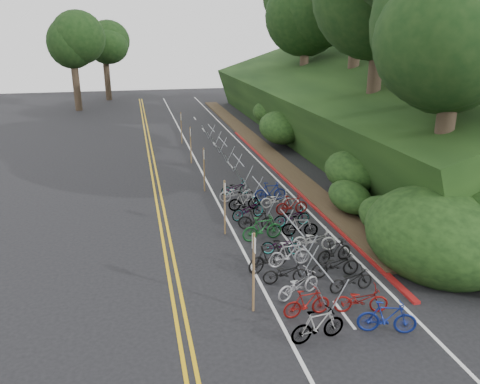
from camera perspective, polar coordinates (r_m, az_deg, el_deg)
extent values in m
plane|color=black|center=(16.46, -0.52, -12.28)|extent=(120.00, 120.00, 0.00)
cube|color=gold|center=(25.24, -10.17, -1.05)|extent=(0.12, 80.00, 0.01)
cube|color=gold|center=(25.25, -9.49, -1.00)|extent=(0.12, 80.00, 0.01)
cube|color=silver|center=(25.54, -3.11, -0.52)|extent=(0.12, 80.00, 0.01)
cube|color=silver|center=(26.52, 5.87, 0.15)|extent=(0.12, 80.00, 0.01)
cube|color=silver|center=(15.74, 12.57, -14.38)|extent=(0.10, 1.60, 0.01)
cube|color=silver|center=(20.60, 5.57, -5.56)|extent=(0.10, 1.60, 0.01)
cube|color=silver|center=(25.95, 1.47, -0.18)|extent=(0.10, 1.60, 0.01)
cube|color=silver|center=(31.53, -1.21, 3.33)|extent=(0.10, 1.60, 0.01)
cube|color=silver|center=(37.24, -3.08, 5.78)|extent=(0.10, 1.60, 0.01)
cube|color=silver|center=(43.03, -4.46, 7.56)|extent=(0.10, 1.60, 0.01)
cube|color=silver|center=(48.87, -5.53, 8.92)|extent=(0.10, 1.60, 0.01)
cube|color=maroon|center=(28.46, 5.56, 1.59)|extent=(0.25, 28.00, 0.10)
cube|color=black|center=(39.76, 12.03, 10.35)|extent=(12.32, 44.00, 9.11)
cube|color=#382819|center=(37.90, 1.86, 6.15)|extent=(1.40, 44.00, 0.16)
ellipsoid|color=#284C19|center=(20.98, 17.25, -2.84)|extent=(2.00, 2.80, 1.60)
ellipsoid|color=#284C19|center=(25.33, 13.44, 2.48)|extent=(2.60, 3.64, 2.08)
ellipsoid|color=#284C19|center=(30.99, 10.72, 6.51)|extent=(2.20, 3.08, 1.76)
ellipsoid|color=#284C19|center=(36.09, 4.87, 7.84)|extent=(3.00, 4.20, 2.40)
ellipsoid|color=#284C19|center=(41.91, 3.31, 9.67)|extent=(2.40, 3.36, 1.92)
ellipsoid|color=#284C19|center=(45.97, 3.52, 11.37)|extent=(2.80, 3.92, 2.24)
ellipsoid|color=#284C19|center=(23.40, 13.22, -0.56)|extent=(1.80, 2.52, 1.44)
ellipsoid|color=#284C19|center=(34.79, 9.41, 8.97)|extent=(3.20, 4.48, 2.56)
ellipsoid|color=black|center=(19.41, 22.95, -4.78)|extent=(5.28, 6.16, 3.52)
cylinder|color=#2D2319|center=(21.42, 23.32, 4.46)|extent=(0.77, 0.77, 5.05)
ellipsoid|color=black|center=(20.87, 25.03, 16.75)|extent=(6.91, 6.91, 6.57)
cylinder|color=#2D2319|center=(24.91, 24.75, 11.27)|extent=(0.83, 0.83, 6.22)
cylinder|color=#2D2319|center=(29.45, 15.99, 12.24)|extent=(0.81, 0.81, 5.83)
cylinder|color=#2D2319|center=(37.59, 13.72, 15.44)|extent=(0.85, 0.85, 6.61)
cylinder|color=#2D2319|center=(44.61, 7.80, 15.02)|extent=(0.79, 0.79, 5.44)
ellipsoid|color=black|center=(44.54, 8.10, 21.31)|extent=(7.26, 7.26, 6.89)
cylinder|color=#2D2319|center=(52.91, 7.39, 16.83)|extent=(0.83, 0.83, 6.22)
cylinder|color=#2D2319|center=(56.38, -19.28, 11.91)|extent=(0.77, 0.77, 5.05)
ellipsoid|color=black|center=(56.07, -19.81, 16.56)|extent=(6.91, 6.91, 6.57)
cylinder|color=#2D2319|center=(64.11, -15.84, 12.82)|extent=(0.75, 0.75, 4.67)
ellipsoid|color=black|center=(63.84, -16.19, 16.51)|extent=(6.05, 6.05, 5.75)
cylinder|color=#959AA5|center=(16.07, 9.37, -8.47)|extent=(0.05, 2.71, 0.05)
cylinder|color=#959AA5|center=(15.26, 10.02, -12.69)|extent=(0.61, 0.04, 1.18)
cylinder|color=#959AA5|center=(15.47, 11.98, -12.37)|extent=(0.61, 0.04, 1.18)
cylinder|color=#959AA5|center=(17.28, 6.84, -8.50)|extent=(0.61, 0.04, 1.18)
cylinder|color=#959AA5|center=(17.47, 8.59, -8.28)|extent=(0.61, 0.04, 1.18)
cylinder|color=#959AA5|center=(19.25, 6.32, -3.69)|extent=(0.05, 3.00, 0.05)
cylinder|color=#959AA5|center=(18.20, 6.84, -7.10)|extent=(0.58, 0.04, 1.13)
cylinder|color=#959AA5|center=(18.38, 8.50, -6.90)|extent=(0.58, 0.04, 1.13)
cylinder|color=#959AA5|center=(20.61, 4.27, -3.77)|extent=(0.58, 0.04, 1.13)
cylinder|color=#959AA5|center=(20.78, 5.75, -3.63)|extent=(0.58, 0.04, 1.13)
cylinder|color=#959AA5|center=(23.72, 2.44, 0.86)|extent=(0.05, 3.00, 0.05)
cylinder|color=#959AA5|center=(22.57, 2.66, -1.66)|extent=(0.58, 0.04, 1.13)
cylinder|color=#959AA5|center=(22.72, 4.02, -1.55)|extent=(0.58, 0.04, 1.13)
cylinder|color=#959AA5|center=(25.13, 0.97, 0.55)|extent=(0.58, 0.04, 1.13)
cylinder|color=#959AA5|center=(25.26, 2.21, 0.64)|extent=(0.58, 0.04, 1.13)
cylinder|color=#959AA5|center=(28.38, -0.20, 3.95)|extent=(0.05, 3.00, 0.05)
cylinder|color=#959AA5|center=(27.16, -0.13, 1.99)|extent=(0.58, 0.04, 1.13)
cylinder|color=#959AA5|center=(27.29, 1.02, 2.06)|extent=(0.58, 0.04, 1.13)
cylinder|color=#959AA5|center=(29.79, -1.31, 3.53)|extent=(0.58, 0.04, 1.13)
cylinder|color=#959AA5|center=(29.90, -0.26, 3.60)|extent=(0.58, 0.04, 1.13)
cylinder|color=#959AA5|center=(33.13, -2.10, 6.15)|extent=(0.05, 3.00, 0.05)
cylinder|color=#959AA5|center=(31.88, -2.11, 4.57)|extent=(0.58, 0.04, 1.13)
cylinder|color=#959AA5|center=(31.98, -1.12, 4.62)|extent=(0.58, 0.04, 1.13)
cylinder|color=#959AA5|center=(34.55, -2.98, 5.70)|extent=(0.58, 0.04, 1.13)
cylinder|color=#959AA5|center=(34.65, -2.06, 5.75)|extent=(0.58, 0.04, 1.13)
cylinder|color=#959AA5|center=(37.94, -3.52, 7.79)|extent=(0.05, 3.00, 0.05)
cylinder|color=#959AA5|center=(36.67, -3.58, 6.47)|extent=(0.58, 0.04, 1.13)
cylinder|color=#959AA5|center=(36.76, -2.71, 6.52)|extent=(0.58, 0.04, 1.13)
cylinder|color=#959AA5|center=(39.37, -4.25, 7.34)|extent=(0.58, 0.04, 1.13)
cylinder|color=#959AA5|center=(39.46, -3.44, 7.38)|extent=(0.58, 0.04, 1.13)
cylinder|color=brown|center=(14.88, 1.66, -9.85)|extent=(0.08, 0.08, 2.74)
cube|color=silver|center=(14.41, 1.70, -6.30)|extent=(0.02, 0.40, 0.50)
cylinder|color=brown|center=(20.42, -1.87, -1.91)|extent=(0.08, 0.08, 2.50)
cube|color=silver|center=(20.12, -1.90, 0.48)|extent=(0.02, 0.40, 0.50)
cylinder|color=brown|center=(26.04, -4.40, 2.72)|extent=(0.08, 0.08, 2.50)
cube|color=silver|center=(25.80, -4.45, 4.64)|extent=(0.02, 0.40, 0.50)
cylinder|color=brown|center=(31.79, -6.03, 5.69)|extent=(0.08, 0.08, 2.50)
cube|color=silver|center=(31.60, -6.09, 7.27)|extent=(0.02, 0.40, 0.50)
cylinder|color=brown|center=(37.62, -7.17, 7.74)|extent=(0.08, 0.08, 2.50)
cube|color=silver|center=(37.46, -7.23, 9.09)|extent=(0.02, 0.40, 0.50)
imported|color=black|center=(17.69, 3.53, -7.88)|extent=(1.14, 1.91, 1.11)
imported|color=slate|center=(14.21, 9.48, -15.71)|extent=(0.71, 1.77, 1.04)
imported|color=navy|center=(14.98, 17.50, -14.37)|extent=(1.02, 1.82, 1.06)
imported|color=maroon|center=(15.22, 8.16, -13.23)|extent=(0.56, 1.61, 0.95)
imported|color=maroon|center=(15.76, 14.52, -12.56)|extent=(0.96, 1.83, 0.91)
imported|color=#9E9EA3|center=(16.20, 7.13, -11.10)|extent=(1.21, 1.85, 0.92)
imported|color=black|center=(16.84, 13.40, -10.36)|extent=(0.75, 1.71, 0.87)
imported|color=black|center=(16.92, 5.55, -9.74)|extent=(0.73, 1.69, 0.86)
imported|color=black|center=(17.62, 11.56, -8.66)|extent=(0.66, 1.83, 0.96)
imported|color=#9E9EA3|center=(18.04, 6.02, -7.51)|extent=(0.60, 1.76, 1.04)
imported|color=black|center=(18.61, 11.44, -7.07)|extent=(0.83, 1.66, 0.96)
imported|color=slate|center=(18.96, 5.04, -6.43)|extent=(0.96, 1.69, 0.84)
imported|color=beige|center=(19.47, 9.08, -5.75)|extent=(1.04, 1.87, 0.93)
imported|color=#144C1E|center=(20.11, 2.72, -4.44)|extent=(0.71, 1.86, 1.09)
imported|color=slate|center=(20.63, 7.32, -4.16)|extent=(0.78, 1.65, 0.96)
imported|color=black|center=(21.08, 2.05, -3.37)|extent=(1.01, 1.78, 1.03)
imported|color=slate|center=(21.63, 6.33, -3.02)|extent=(0.78, 1.83, 0.94)
imported|color=slate|center=(22.36, 0.98, -2.15)|extent=(1.18, 1.88, 0.93)
imported|color=maroon|center=(23.03, 6.33, -1.56)|extent=(0.49, 1.64, 0.98)
imported|color=slate|center=(23.41, 0.54, -1.07)|extent=(0.55, 1.67, 0.99)
imported|color=beige|center=(23.76, 4.56, -0.98)|extent=(0.92, 1.74, 0.87)
imported|color=#9E9EA3|center=(24.58, -0.42, -0.13)|extent=(0.77, 1.85, 0.95)
imported|color=navy|center=(24.78, 3.72, 0.07)|extent=(0.57, 1.72, 1.02)
imported|color=slate|center=(25.61, -0.58, 0.54)|extent=(0.62, 1.60, 0.83)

